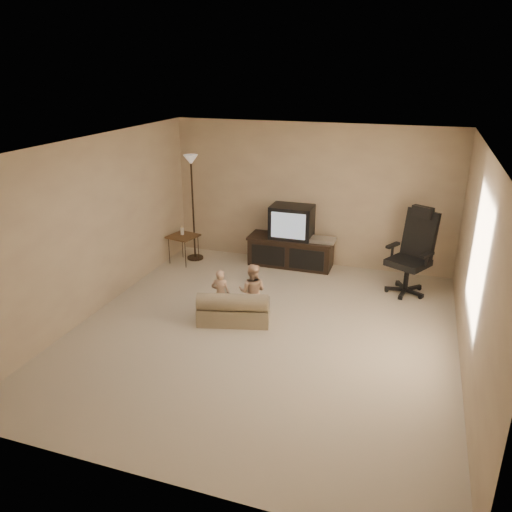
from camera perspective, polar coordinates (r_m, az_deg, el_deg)
The scene contains 9 objects.
floor at distance 6.83m, azimuth 0.78°, elevation -8.71°, with size 5.50×5.50×0.00m, color beige.
room_shell at distance 6.22m, azimuth 0.85°, elevation 3.54°, with size 5.50×5.50×5.50m.
tv_stand at distance 8.90m, azimuth 4.09°, elevation 1.72°, with size 1.55×0.57×1.10m.
office_chair at distance 8.16m, azimuth 17.28°, elevation -0.75°, with size 0.86×0.87×1.37m.
side_table at distance 9.08m, azimuth -8.34°, elevation 2.24°, with size 0.56×0.56×0.70m.
floor_lamp at distance 9.00m, azimuth -7.34°, elevation 8.12°, with size 0.30×0.30×1.93m.
child_sofa at distance 7.01m, azimuth -2.57°, elevation -6.09°, with size 1.10×0.79×0.48m.
toddler_left at distance 7.07m, azimuth -4.07°, elevation -4.33°, with size 0.27×0.19×0.73m, color #D7A986.
toddler_right at distance 7.01m, azimuth -0.43°, elevation -4.09°, with size 0.40×0.22×0.82m, color #D7A986.
Camera 1 is at (1.79, -5.66, 3.38)m, focal length 35.00 mm.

